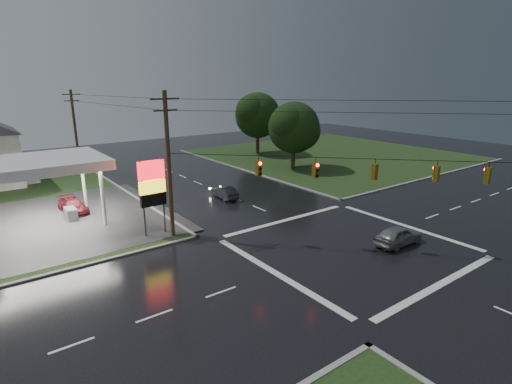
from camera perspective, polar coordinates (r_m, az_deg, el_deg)
ground at (r=30.17m, az=13.20°, el=-7.52°), size 120.00×120.00×0.00m
grass_ne at (r=65.54m, az=10.83°, el=5.25°), size 36.00×36.00×0.08m
pylon_sign at (r=31.15m, az=-14.61°, el=0.93°), size 2.00×0.35×6.00m
utility_pole_nw at (r=30.24m, az=-12.36°, el=3.97°), size 2.20×0.32×11.00m
utility_pole_n at (r=57.22m, az=-24.41°, el=8.13°), size 2.20×0.32×10.50m
traffic_signals at (r=28.29m, az=14.07°, el=4.63°), size 26.87×26.87×1.47m
tree_ne_near at (r=53.64m, az=5.54°, el=9.13°), size 7.99×6.80×8.98m
tree_ne_far at (r=64.71m, az=0.35°, el=10.89°), size 8.46×7.20×9.80m
car_north at (r=40.86m, az=-4.53°, el=-0.00°), size 1.63×3.95×1.27m
car_crossing at (r=31.21m, az=19.64°, el=-5.85°), size 4.16×1.69×1.42m
car_pump at (r=39.97m, az=-24.68°, el=-1.80°), size 2.13×4.51×1.27m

